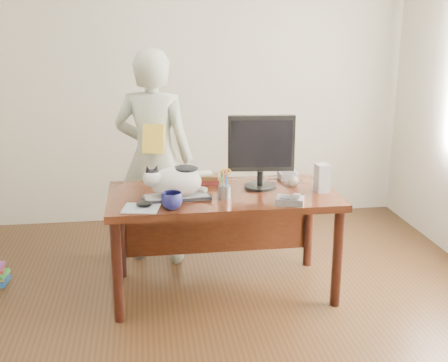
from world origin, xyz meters
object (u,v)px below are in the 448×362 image
at_px(baseball, 293,181).
at_px(pen_cup, 225,190).
at_px(cat, 174,181).
at_px(mouse, 144,204).
at_px(desk, 221,209).
at_px(phone, 291,200).
at_px(keyboard, 177,197).
at_px(person, 154,158).
at_px(calculator, 288,175).
at_px(book_stack, 205,178).
at_px(monitor, 261,148).
at_px(coffee_mug, 172,201).
at_px(speaker, 322,178).

bearing_deg(baseball, pen_cup, -157.42).
distance_m(cat, mouse, 0.27).
relative_size(desk, phone, 7.61).
relative_size(keyboard, person, 0.27).
height_order(cat, phone, cat).
bearing_deg(pen_cup, calculator, 38.47).
bearing_deg(calculator, book_stack, -173.33).
relative_size(phone, person, 0.12).
relative_size(cat, calculator, 2.27).
relative_size(pen_cup, calculator, 1.09).
bearing_deg(mouse, calculator, 37.28).
relative_size(mouse, baseball, 1.52).
xyz_separation_m(monitor, pen_cup, (-0.29, -0.20, -0.24)).
bearing_deg(coffee_mug, mouse, 164.24).
relative_size(monitor, baseball, 6.99).
height_order(coffee_mug, person, person).
bearing_deg(speaker, mouse, -178.01).
relative_size(coffee_mug, phone, 0.65).
bearing_deg(coffee_mug, speaker, 12.01).
relative_size(keyboard, mouse, 4.06).
bearing_deg(pen_cup, phone, -22.28).
bearing_deg(book_stack, calculator, 6.75).
height_order(keyboard, speaker, speaker).
relative_size(cat, book_stack, 2.02).
bearing_deg(phone, speaker, 60.77).
height_order(desk, speaker, speaker).
bearing_deg(calculator, pen_cup, -137.59).
relative_size(phone, baseball, 2.77).
xyz_separation_m(phone, book_stack, (-0.51, 0.58, 0.01)).
distance_m(mouse, baseball, 1.13).
xyz_separation_m(cat, phone, (0.75, -0.21, -0.10)).
xyz_separation_m(monitor, calculator, (0.26, 0.24, -0.27)).
relative_size(keyboard, baseball, 6.17).
bearing_deg(cat, monitor, 9.28).
relative_size(pen_cup, baseball, 2.81).
relative_size(desk, mouse, 13.87).
xyz_separation_m(monitor, speaker, (0.41, -0.13, -0.20)).
height_order(cat, speaker, cat).
bearing_deg(phone, book_stack, 151.89).
relative_size(keyboard, phone, 2.23).
bearing_deg(desk, book_stack, 117.18).
height_order(speaker, person, person).
bearing_deg(pen_cup, mouse, -168.79).
height_order(desk, person, person).
xyz_separation_m(monitor, person, (-0.74, 0.58, -0.19)).
bearing_deg(keyboard, book_stack, 52.22).
height_order(cat, book_stack, cat).
distance_m(speaker, person, 1.36).
bearing_deg(monitor, phone, -65.50).
relative_size(desk, baseball, 21.07).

